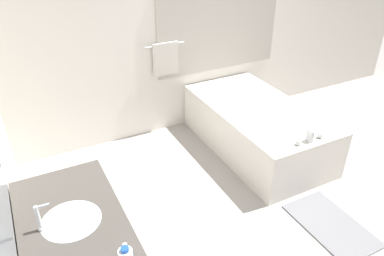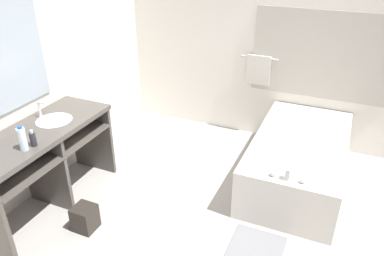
{
  "view_description": "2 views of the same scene",
  "coord_description": "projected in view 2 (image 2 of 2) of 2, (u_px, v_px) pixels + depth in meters",
  "views": [
    {
      "loc": [
        -1.99,
        -1.82,
        2.54
      ],
      "look_at": [
        -0.72,
        0.64,
        0.91
      ],
      "focal_mm": 35.0,
      "sensor_mm": 36.0,
      "label": 1
    },
    {
      "loc": [
        0.79,
        -2.58,
        2.63
      ],
      "look_at": [
        -0.58,
        0.56,
        0.82
      ],
      "focal_mm": 35.0,
      "sensor_mm": 36.0,
      "label": 2
    }
  ],
  "objects": [
    {
      "name": "wall_left_with_mirror",
      "position": [
        19.0,
        74.0,
        3.75
      ],
      "size": [
        0.08,
        7.4,
        2.7
      ],
      "color": "white",
      "rests_on": "ground_plane"
    },
    {
      "name": "waste_bin",
      "position": [
        85.0,
        218.0,
        3.67
      ],
      "size": [
        0.21,
        0.21,
        0.26
      ],
      "color": "#2D2823",
      "rests_on": "ground_plane"
    },
    {
      "name": "water_bottle_1",
      "position": [
        22.0,
        139.0,
        3.27
      ],
      "size": [
        0.07,
        0.07,
        0.23
      ],
      "color": "silver",
      "rests_on": "vanity_counter"
    },
    {
      "name": "bathtub",
      "position": [
        298.0,
        158.0,
        4.31
      ],
      "size": [
        1.0,
        1.88,
        0.68
      ],
      "color": "silver",
      "rests_on": "ground_plane"
    },
    {
      "name": "soap_dispenser",
      "position": [
        33.0,
        139.0,
        3.35
      ],
      "size": [
        0.06,
        0.06,
        0.16
      ],
      "color": "#28282D",
      "rests_on": "vanity_counter"
    },
    {
      "name": "wall_back_with_blinds",
      "position": [
        286.0,
        44.0,
        4.77
      ],
      "size": [
        7.4,
        0.13,
        2.7
      ],
      "color": "white",
      "rests_on": "ground_plane"
    },
    {
      "name": "sink_faucet",
      "position": [
        40.0,
        110.0,
        3.86
      ],
      "size": [
        0.09,
        0.04,
        0.18
      ],
      "color": "silver",
      "rests_on": "vanity_counter"
    },
    {
      "name": "vanity_counter",
      "position": [
        44.0,
        150.0,
        3.77
      ],
      "size": [
        0.62,
        1.59,
        0.91
      ],
      "color": "#4C4742",
      "rests_on": "ground_plane"
    },
    {
      "name": "ground_plane",
      "position": [
        224.0,
        239.0,
        3.6
      ],
      "size": [
        16.0,
        16.0,
        0.0
      ],
      "primitive_type": "plane",
      "color": "#A8A39E",
      "rests_on": "ground"
    }
  ]
}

